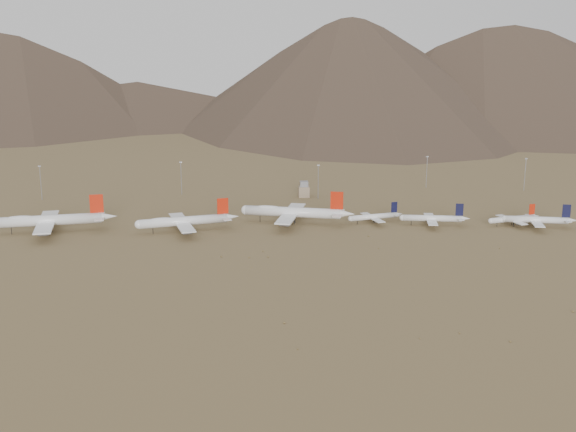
{
  "coord_description": "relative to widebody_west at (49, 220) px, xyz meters",
  "views": [
    {
      "loc": [
        -17.4,
        -412.68,
        116.82
      ],
      "look_at": [
        11.94,
        30.0,
        7.42
      ],
      "focal_mm": 45.0,
      "sensor_mm": 36.0,
      "label": 1
    }
  ],
  "objects": [
    {
      "name": "narrowbody_b",
      "position": [
        241.6,
        0.64,
        -3.01
      ],
      "size": [
        44.58,
        32.44,
        14.78
      ],
      "rotation": [
        0.0,
        0.0,
        -0.15
      ],
      "color": "white",
      "rests_on": "ground"
    },
    {
      "name": "mast_far_west",
      "position": [
        -29.7,
        95.56,
        6.4
      ],
      "size": [
        2.0,
        0.6,
        25.7
      ],
      "color": "gray",
      "rests_on": "ground"
    },
    {
      "name": "mast_far_east",
      "position": [
        342.07,
        105.02,
        6.4
      ],
      "size": [
        2.0,
        0.6,
        25.7
      ],
      "color": "gray",
      "rests_on": "ground"
    },
    {
      "name": "ground",
      "position": [
        136.14,
        -27.64,
        -7.81
      ],
      "size": [
        3000.0,
        3000.0,
        0.0
      ],
      "primitive_type": "plane",
      "color": "olive",
      "rests_on": "ground"
    },
    {
      "name": "narrowbody_d",
      "position": [
        306.59,
        -8.41,
        -2.79
      ],
      "size": [
        46.32,
        33.93,
        15.46
      ],
      "rotation": [
        0.0,
        0.0,
        -0.2
      ],
      "color": "white",
      "rests_on": "ground"
    },
    {
      "name": "mountain_ridge",
      "position": [
        136.14,
        872.36,
        142.19
      ],
      "size": [
        4400.0,
        1000.0,
        300.0
      ],
      "color": "brown",
      "rests_on": "ground"
    },
    {
      "name": "mast_east",
      "position": [
        267.35,
        120.08,
        6.4
      ],
      "size": [
        2.0,
        0.6,
        25.7
      ],
      "color": "gray",
      "rests_on": "ground"
    },
    {
      "name": "mast_centre",
      "position": [
        176.23,
        85.59,
        6.4
      ],
      "size": [
        2.0,
        0.6,
        25.7
      ],
      "color": "gray",
      "rests_on": "ground"
    },
    {
      "name": "widebody_east",
      "position": [
        152.1,
        11.99,
        -0.15
      ],
      "size": [
        73.12,
        57.71,
        22.19
      ],
      "rotation": [
        0.0,
        0.0,
        -0.26
      ],
      "color": "white",
      "rests_on": "ground"
    },
    {
      "name": "desert_scrub",
      "position": [
        186.0,
        -109.97,
        -7.48
      ],
      "size": [
        414.63,
        177.46,
        0.79
      ],
      "color": "olive",
      "rests_on": "ground"
    },
    {
      "name": "widebody_west",
      "position": [
        0.0,
        0.0,
        0.0
      ],
      "size": [
        75.82,
        59.05,
        22.64
      ],
      "rotation": [
        0.0,
        0.0,
        0.15
      ],
      "color": "white",
      "rests_on": "ground"
    },
    {
      "name": "mast_west",
      "position": [
        72.97,
        106.5,
        6.4
      ],
      "size": [
        2.0,
        0.6,
        25.7
      ],
      "color": "gray",
      "rests_on": "ground"
    },
    {
      "name": "narrowbody_a",
      "position": [
        205.26,
        10.41,
        -3.64
      ],
      "size": [
        38.06,
        28.12,
        12.85
      ],
      "rotation": [
        0.0,
        0.0,
        0.26
      ],
      "color": "white",
      "rests_on": "ground"
    },
    {
      "name": "control_tower",
      "position": [
        166.14,
        92.36,
        -2.49
      ],
      "size": [
        8.0,
        8.0,
        12.0
      ],
      "color": "gray",
      "rests_on": "ground"
    },
    {
      "name": "narrowbody_c",
      "position": [
        293.34,
        -1.15,
        -3.66
      ],
      "size": [
        37.74,
        27.92,
        12.77
      ],
      "rotation": [
        0.0,
        0.0,
        0.27
      ],
      "color": "white",
      "rests_on": "ground"
    },
    {
      "name": "widebody_centre",
      "position": [
        82.9,
        -3.14,
        -1.11
      ],
      "size": [
        64.13,
        50.56,
        19.43
      ],
      "rotation": [
        0.0,
        0.0,
        0.25
      ],
      "color": "white",
      "rests_on": "ground"
    }
  ]
}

